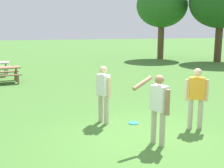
% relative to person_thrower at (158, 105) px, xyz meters
% --- Properties ---
extents(ground_plane, '(120.00, 120.00, 0.00)m').
position_rel_person_thrower_xyz_m(ground_plane, '(-0.24, 0.28, -0.96)').
color(ground_plane, '#447530').
extents(person_thrower, '(0.81, 0.57, 1.64)m').
position_rel_person_thrower_xyz_m(person_thrower, '(0.00, 0.00, 0.00)').
color(person_thrower, '#B7AD93').
rests_on(person_thrower, ground).
extents(person_catcher, '(0.36, 0.56, 1.64)m').
position_rel_person_thrower_xyz_m(person_catcher, '(-0.82, 1.85, -0.02)').
color(person_catcher, '#B7AD93').
rests_on(person_catcher, ground).
extents(person_bystander, '(0.57, 0.35, 1.64)m').
position_rel_person_thrower_xyz_m(person_bystander, '(1.43, 0.72, -0.02)').
color(person_bystander, '#B7AD93').
rests_on(person_bystander, ground).
extents(frisbee, '(0.27, 0.27, 0.03)m').
position_rel_person_thrower_xyz_m(frisbee, '(-0.01, 1.57, -0.95)').
color(frisbee, '#2D9EDB').
rests_on(frisbee, ground).
extents(picnic_table_near, '(1.91, 1.68, 0.77)m').
position_rel_person_thrower_xyz_m(picnic_table_near, '(-4.11, 9.13, -0.40)').
color(picnic_table_near, olive).
rests_on(picnic_table_near, ground).
extents(tree_broad_center, '(4.29, 4.29, 6.33)m').
position_rel_person_thrower_xyz_m(tree_broad_center, '(8.18, 17.24, 3.51)').
color(tree_broad_center, brown).
rests_on(tree_broad_center, ground).
extents(tree_far_right, '(4.88, 4.88, 6.78)m').
position_rel_person_thrower_xyz_m(tree_far_right, '(11.61, 13.98, 3.71)').
color(tree_far_right, '#4C3823').
rests_on(tree_far_right, ground).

